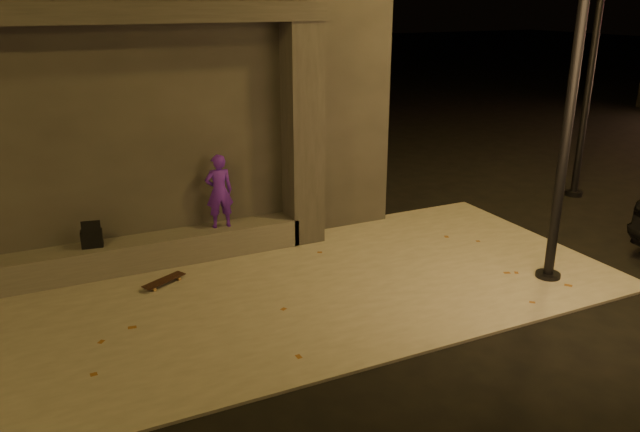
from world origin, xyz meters
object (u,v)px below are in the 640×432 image
skateboarder (219,191)px  backpack (92,237)px  skateboard (164,281)px  column (302,136)px

skateboarder → backpack: size_ratio=2.79×
backpack → skateboard: bearing=-34.9°
skateboarder → backpack: (-1.97, -0.00, -0.45)m
skateboarder → skateboard: bearing=40.2°
skateboarder → column: bearing=-175.3°
column → skateboard: (-2.57, -0.80, -1.74)m
skateboarder → skateboard: (-1.13, -0.80, -0.98)m
skateboarder → skateboard: 1.70m
skateboarder → backpack: bearing=4.7°
column → skateboard: size_ratio=5.30×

